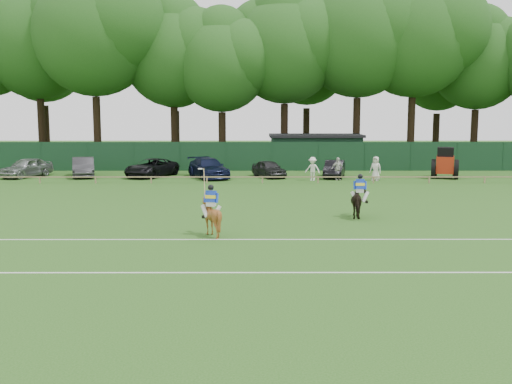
{
  "coord_description": "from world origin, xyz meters",
  "views": [
    {
      "loc": [
        0.44,
        -24.7,
        5.17
      ],
      "look_at": [
        0.5,
        3.0,
        1.4
      ],
      "focal_mm": 42.0,
      "sensor_mm": 36.0,
      "label": 1
    }
  ],
  "objects_px": {
    "horse_dark": "(360,202)",
    "spectator_right": "(376,169)",
    "estate_black": "(334,169)",
    "suv_black": "(152,168)",
    "utility_shed": "(315,151)",
    "spectator_left": "(313,169)",
    "hatch_grey": "(269,169)",
    "tractor": "(445,163)",
    "sedan_silver": "(26,167)",
    "sedan_navy": "(208,168)",
    "sedan_grey": "(83,167)",
    "spectator_mid": "(337,169)",
    "horse_chestnut": "(211,217)"
  },
  "relations": [
    {
      "from": "horse_chestnut",
      "to": "estate_black",
      "type": "height_order",
      "value": "horse_chestnut"
    },
    {
      "from": "sedan_navy",
      "to": "spectator_right",
      "type": "distance_m",
      "value": 12.74
    },
    {
      "from": "horse_dark",
      "to": "spectator_right",
      "type": "distance_m",
      "value": 16.05
    },
    {
      "from": "sedan_silver",
      "to": "spectator_left",
      "type": "relative_size",
      "value": 2.56
    },
    {
      "from": "sedan_navy",
      "to": "spectator_mid",
      "type": "relative_size",
      "value": 3.06
    },
    {
      "from": "sedan_navy",
      "to": "utility_shed",
      "type": "xyz_separation_m",
      "value": [
        9.15,
        8.53,
        0.77
      ]
    },
    {
      "from": "tractor",
      "to": "hatch_grey",
      "type": "bearing_deg",
      "value": -164.38
    },
    {
      "from": "horse_chestnut",
      "to": "hatch_grey",
      "type": "bearing_deg",
      "value": -82.12
    },
    {
      "from": "sedan_silver",
      "to": "spectator_right",
      "type": "distance_m",
      "value": 27.0
    },
    {
      "from": "sedan_silver",
      "to": "estate_black",
      "type": "height_order",
      "value": "sedan_silver"
    },
    {
      "from": "horse_dark",
      "to": "sedan_silver",
      "type": "xyz_separation_m",
      "value": [
        -23.0,
        17.91,
        -0.01
      ]
    },
    {
      "from": "horse_chestnut",
      "to": "spectator_left",
      "type": "height_order",
      "value": "spectator_left"
    },
    {
      "from": "spectator_mid",
      "to": "horse_dark",
      "type": "bearing_deg",
      "value": -113.62
    },
    {
      "from": "sedan_navy",
      "to": "sedan_grey",
      "type": "bearing_deg",
      "value": 152.68
    },
    {
      "from": "spectator_left",
      "to": "utility_shed",
      "type": "bearing_deg",
      "value": 105.95
    },
    {
      "from": "spectator_left",
      "to": "hatch_grey",
      "type": "bearing_deg",
      "value": 167.13
    },
    {
      "from": "horse_dark",
      "to": "sedan_silver",
      "type": "relative_size",
      "value": 0.41
    },
    {
      "from": "suv_black",
      "to": "spectator_mid",
      "type": "xyz_separation_m",
      "value": [
        14.34,
        -2.39,
        0.15
      ]
    },
    {
      "from": "horse_chestnut",
      "to": "hatch_grey",
      "type": "height_order",
      "value": "horse_chestnut"
    },
    {
      "from": "suv_black",
      "to": "sedan_navy",
      "type": "height_order",
      "value": "sedan_navy"
    },
    {
      "from": "suv_black",
      "to": "utility_shed",
      "type": "relative_size",
      "value": 0.61
    },
    {
      "from": "horse_chestnut",
      "to": "sedan_grey",
      "type": "relative_size",
      "value": 0.34
    },
    {
      "from": "sedan_silver",
      "to": "hatch_grey",
      "type": "height_order",
      "value": "sedan_silver"
    },
    {
      "from": "tractor",
      "to": "sedan_silver",
      "type": "bearing_deg",
      "value": -163.16
    },
    {
      "from": "sedan_silver",
      "to": "utility_shed",
      "type": "relative_size",
      "value": 0.54
    },
    {
      "from": "hatch_grey",
      "to": "spectator_left",
      "type": "relative_size",
      "value": 2.22
    },
    {
      "from": "spectator_mid",
      "to": "spectator_right",
      "type": "xyz_separation_m",
      "value": [
        2.81,
        -0.24,
        0.04
      ]
    },
    {
      "from": "sedan_grey",
      "to": "suv_black",
      "type": "distance_m",
      "value": 5.38
    },
    {
      "from": "estate_black",
      "to": "spectator_right",
      "type": "relative_size",
      "value": 2.26
    },
    {
      "from": "sedan_silver",
      "to": "utility_shed",
      "type": "distance_m",
      "value": 24.79
    },
    {
      "from": "suv_black",
      "to": "hatch_grey",
      "type": "bearing_deg",
      "value": 21.7
    },
    {
      "from": "sedan_grey",
      "to": "tractor",
      "type": "relative_size",
      "value": 1.41
    },
    {
      "from": "estate_black",
      "to": "spectator_mid",
      "type": "height_order",
      "value": "spectator_mid"
    },
    {
      "from": "spectator_mid",
      "to": "estate_black",
      "type": "bearing_deg",
      "value": 69.89
    },
    {
      "from": "estate_black",
      "to": "spectator_right",
      "type": "bearing_deg",
      "value": -24.26
    },
    {
      "from": "suv_black",
      "to": "estate_black",
      "type": "distance_m",
      "value": 14.36
    },
    {
      "from": "horse_chestnut",
      "to": "spectator_mid",
      "type": "xyz_separation_m",
      "value": [
        8.02,
        20.06,
        0.08
      ]
    },
    {
      "from": "utility_shed",
      "to": "spectator_left",
      "type": "bearing_deg",
      "value": -96.85
    },
    {
      "from": "estate_black",
      "to": "spectator_left",
      "type": "distance_m",
      "value": 2.85
    },
    {
      "from": "suv_black",
      "to": "estate_black",
      "type": "bearing_deg",
      "value": 21.77
    },
    {
      "from": "sedan_silver",
      "to": "tractor",
      "type": "relative_size",
      "value": 1.37
    },
    {
      "from": "horse_dark",
      "to": "spectator_right",
      "type": "bearing_deg",
      "value": -100.42
    },
    {
      "from": "horse_dark",
      "to": "spectator_right",
      "type": "relative_size",
      "value": 1.02
    },
    {
      "from": "suv_black",
      "to": "utility_shed",
      "type": "distance_m",
      "value": 15.75
    },
    {
      "from": "horse_chestnut",
      "to": "estate_black",
      "type": "xyz_separation_m",
      "value": [
        8.03,
        21.9,
        -0.11
      ]
    },
    {
      "from": "sedan_navy",
      "to": "utility_shed",
      "type": "height_order",
      "value": "utility_shed"
    },
    {
      "from": "suv_black",
      "to": "hatch_grey",
      "type": "xyz_separation_m",
      "value": [
        9.25,
        -0.36,
        -0.05
      ]
    },
    {
      "from": "estate_black",
      "to": "tractor",
      "type": "distance_m",
      "value": 8.54
    },
    {
      "from": "suv_black",
      "to": "tractor",
      "type": "bearing_deg",
      "value": 21.66
    },
    {
      "from": "spectator_left",
      "to": "tractor",
      "type": "relative_size",
      "value": 0.54
    }
  ]
}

